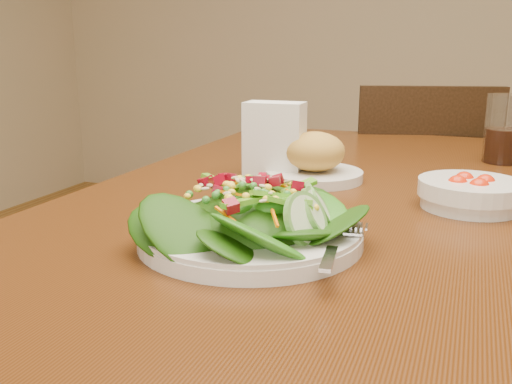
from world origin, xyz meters
TOP-DOWN VIEW (x-y plane):
  - dining_table at (0.00, 0.00)m, footprint 0.90×1.40m
  - chair_far at (0.02, 0.83)m, footprint 0.50×0.50m
  - salad_plate at (-0.08, -0.28)m, footprint 0.28×0.28m
  - bread_plate at (-0.10, 0.08)m, footprint 0.17×0.17m
  - tomato_bowl at (0.17, -0.02)m, footprint 0.15×0.15m
  - drinking_glass at (0.22, 0.37)m, footprint 0.08×0.08m
  - napkin_holder at (-0.17, 0.07)m, footprint 0.11×0.06m

SIDE VIEW (x-z plane):
  - chair_far at x=0.02m, z-range 0.03..0.91m
  - dining_table at x=0.00m, z-range 0.27..1.02m
  - tomato_bowl at x=0.17m, z-range 0.75..0.80m
  - salad_plate at x=-0.08m, z-range 0.74..0.82m
  - bread_plate at x=-0.10m, z-range 0.74..0.83m
  - drinking_glass at x=0.22m, z-range 0.74..0.88m
  - napkin_holder at x=-0.17m, z-range 0.75..0.89m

